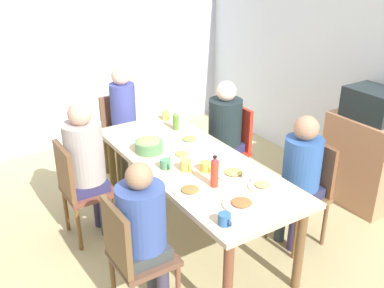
{
  "coord_description": "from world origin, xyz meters",
  "views": [
    {
      "loc": [
        2.74,
        -1.74,
        2.4
      ],
      "look_at": [
        0.0,
        0.0,
        0.91
      ],
      "focal_mm": 41.4,
      "sensor_mm": 36.0,
      "label": 1
    }
  ],
  "objects": [
    {
      "name": "plate_2",
      "position": [
        -0.11,
        -0.03,
        0.77
      ],
      "size": [
        0.21,
        0.21,
        0.04
      ],
      "color": "white",
      "rests_on": "dining_table"
    },
    {
      "name": "cup_4",
      "position": [
        0.12,
        -0.13,
        0.8
      ],
      "size": [
        0.12,
        0.09,
        0.09
      ],
      "color": "#E2C955",
      "rests_on": "dining_table"
    },
    {
      "name": "person_4",
      "position": [
        -0.53,
        -0.72,
        0.75
      ],
      "size": [
        0.32,
        0.32,
        1.25
      ],
      "color": "#2C2948",
      "rests_on": "ground_plane"
    },
    {
      "name": "cup_0",
      "position": [
        0.21,
        -0.01,
        0.8
      ],
      "size": [
        0.12,
        0.09,
        0.08
      ],
      "color": "#E0BD4B",
      "rests_on": "dining_table"
    },
    {
      "name": "wall_back",
      "position": [
        0.0,
        2.04,
        1.3
      ],
      "size": [
        5.23,
        0.12,
        2.6
      ],
      "primitive_type": "cube",
      "color": "silver",
      "rests_on": "ground_plane"
    },
    {
      "name": "bottle_1",
      "position": [
        0.44,
        -0.08,
        0.88
      ],
      "size": [
        0.06,
        0.06,
        0.25
      ],
      "color": "red",
      "rests_on": "dining_table"
    },
    {
      "name": "chair_0",
      "position": [
        -0.53,
        0.81,
        0.51
      ],
      "size": [
        0.4,
        0.4,
        0.9
      ],
      "color": "red",
      "rests_on": "ground_plane"
    },
    {
      "name": "cup_2",
      "position": [
        0.0,
        -0.25,
        0.8
      ],
      "size": [
        0.12,
        0.08,
        0.08
      ],
      "color": "#4B8761",
      "rests_on": "dining_table"
    },
    {
      "name": "person_0",
      "position": [
        -0.53,
        0.72,
        0.72
      ],
      "size": [
        0.33,
        0.33,
        1.19
      ],
      "color": "#253244",
      "rests_on": "ground_plane"
    },
    {
      "name": "plate_1",
      "position": [
        0.65,
        0.2,
        0.77
      ],
      "size": [
        0.21,
        0.21,
        0.04
      ],
      "color": "silver",
      "rests_on": "dining_table"
    },
    {
      "name": "person_1",
      "position": [
        0.53,
        -0.72,
        0.7
      ],
      "size": [
        0.32,
        0.32,
        1.16
      ],
      "color": "#394049",
      "rests_on": "ground_plane"
    },
    {
      "name": "person_3",
      "position": [
        -1.34,
        0.0,
        0.74
      ],
      "size": [
        0.3,
        0.3,
        1.26
      ],
      "color": "brown",
      "rests_on": "ground_plane"
    },
    {
      "name": "bowl_0",
      "position": [
        -0.35,
        -0.22,
        0.82
      ],
      "size": [
        0.24,
        0.24,
        0.11
      ],
      "color": "#538654",
      "rests_on": "dining_table"
    },
    {
      "name": "chair_3",
      "position": [
        -1.43,
        0.0,
        0.51
      ],
      "size": [
        0.4,
        0.4,
        0.9
      ],
      "color": "brown",
      "rests_on": "ground_plane"
    },
    {
      "name": "side_cabinet",
      "position": [
        0.39,
        1.74,
        0.45
      ],
      "size": [
        0.7,
        0.44,
        0.9
      ],
      "primitive_type": "cube",
      "color": "tan",
      "rests_on": "ground_plane"
    },
    {
      "name": "cup_5",
      "position": [
        0.51,
        0.17,
        0.8
      ],
      "size": [
        0.11,
        0.08,
        0.08
      ],
      "color": "white",
      "rests_on": "dining_table"
    },
    {
      "name": "bottle_0",
      "position": [
        -0.65,
        0.23,
        0.85
      ],
      "size": [
        0.06,
        0.06,
        0.18
      ],
      "color": "#507C2E",
      "rests_on": "dining_table"
    },
    {
      "name": "cup_3",
      "position": [
        -0.92,
        0.27,
        0.8
      ],
      "size": [
        0.11,
        0.08,
        0.09
      ],
      "color": "#E4C555",
      "rests_on": "dining_table"
    },
    {
      "name": "wall_left",
      "position": [
        -2.56,
        0.0,
        1.3
      ],
      "size": [
        0.12,
        4.2,
        2.6
      ],
      "primitive_type": "cube",
      "color": "silver",
      "rests_on": "ground_plane"
    },
    {
      "name": "microwave",
      "position": [
        0.39,
        1.74,
        1.04
      ],
      "size": [
        0.48,
        0.36,
        0.28
      ],
      "primitive_type": "cube",
      "color": "#1E292C",
      "rests_on": "side_cabinet"
    },
    {
      "name": "plate_3",
      "position": [
        0.38,
        0.14,
        0.77
      ],
      "size": [
        0.26,
        0.26,
        0.04
      ],
      "color": "white",
      "rests_on": "dining_table"
    },
    {
      "name": "dining_table",
      "position": [
        0.0,
        0.0,
        0.68
      ],
      "size": [
        2.11,
        0.85,
        0.76
      ],
      "color": "beige",
      "rests_on": "ground_plane"
    },
    {
      "name": "chair_4",
      "position": [
        -0.53,
        -0.81,
        0.51
      ],
      "size": [
        0.4,
        0.4,
        0.9
      ],
      "color": "brown",
      "rests_on": "ground_plane"
    },
    {
      "name": "ground_plane",
      "position": [
        0.0,
        0.0,
        0.0
      ],
      "size": [
        5.99,
        5.99,
        0.0
      ],
      "primitive_type": "plane",
      "color": "tan"
    },
    {
      "name": "plate_5",
      "position": [
        0.76,
        -0.08,
        0.77
      ],
      "size": [
        0.26,
        0.26,
        0.04
      ],
      "color": "silver",
      "rests_on": "dining_table"
    },
    {
      "name": "chair_1",
      "position": [
        0.53,
        -0.81,
        0.51
      ],
      "size": [
        0.4,
        0.4,
        0.9
      ],
      "color": "brown",
      "rests_on": "ground_plane"
    },
    {
      "name": "person_2",
      "position": [
        0.53,
        0.72,
        0.71
      ],
      "size": [
        0.31,
        0.31,
        1.17
      ],
      "color": "#332C4F",
      "rests_on": "ground_plane"
    },
    {
      "name": "plate_0",
      "position": [
        0.42,
        -0.29,
        0.77
      ],
      "size": [
        0.24,
        0.24,
        0.04
      ],
      "color": "white",
      "rests_on": "dining_table"
    },
    {
      "name": "chair_2",
      "position": [
        0.53,
        0.81,
        0.51
      ],
      "size": [
        0.4,
        0.4,
        0.9
      ],
      "color": "brown",
      "rests_on": "ground_plane"
    },
    {
      "name": "plate_4",
      "position": [
        -0.34,
        0.19,
        0.77
      ],
      "size": [
        0.24,
        0.24,
        0.04
      ],
      "color": "white",
      "rests_on": "dining_table"
    },
    {
      "name": "cup_1",
      "position": [
        0.87,
        -0.31,
        0.8
      ],
      "size": [
        0.12,
        0.08,
        0.08
      ],
      "color": "#31629F",
      "rests_on": "dining_table"
    }
  ]
}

